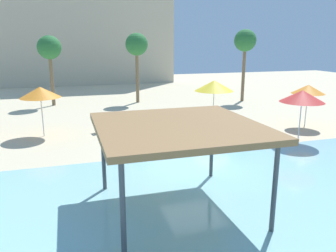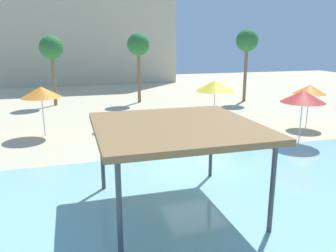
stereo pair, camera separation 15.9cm
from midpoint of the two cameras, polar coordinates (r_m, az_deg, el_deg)
ground_plane at (r=14.59m, az=4.71°, el=-6.65°), size 80.00×80.00×0.00m
lagoon_water at (r=10.33m, az=15.57°, el=-16.29°), size 44.00×13.50×0.04m
shade_pavilion at (r=10.07m, az=1.89°, el=-0.51°), size 4.83×4.83×2.77m
beach_umbrella_red_1 at (r=18.42m, az=22.23°, el=4.67°), size 2.24×2.24×2.78m
beach_umbrella_orange_2 at (r=22.25m, az=23.13°, el=5.74°), size 1.99×1.99×2.63m
beach_umbrella_orange_4 at (r=19.74m, az=-20.54°, el=5.42°), size 2.19×2.19×2.79m
beach_umbrella_yellow_5 at (r=20.75m, az=8.22°, el=6.79°), size 2.37×2.37×2.90m
lounge_chair_1 at (r=20.95m, az=-1.49°, el=0.77°), size 0.68×1.92×0.74m
lounge_chair_2 at (r=19.57m, az=-10.11°, el=-0.40°), size 1.48×1.94×0.74m
palm_tree_1 at (r=29.27m, az=-4.91°, el=13.42°), size 1.90×1.90×5.92m
palm_tree_2 at (r=29.31m, az=-19.08°, el=12.28°), size 1.90×1.90×5.68m
palm_tree_3 at (r=30.58m, az=13.44°, el=13.69°), size 1.90×1.90×6.24m
hotel_block_0 at (r=47.77m, az=-13.84°, el=17.94°), size 21.78×11.10×17.35m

